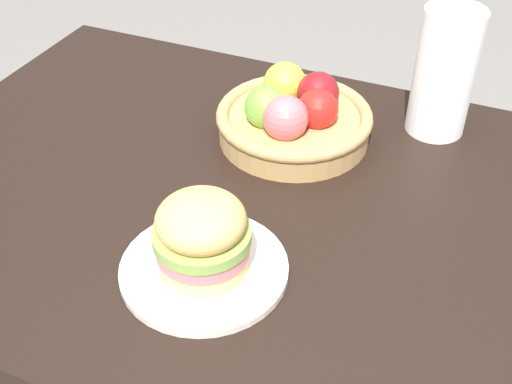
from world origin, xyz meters
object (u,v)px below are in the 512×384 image
Objects in this scene: plate at (204,269)px; fruit_basket at (294,117)px; paper_towel_roll at (444,73)px; sandwich at (202,235)px.

fruit_basket is (-0.00, 0.38, 0.04)m from plate.
fruit_basket is at bearing 90.59° from plate.
sandwich is at bearing -114.35° from paper_towel_roll.
plate is at bearing 180.00° from sandwich.
sandwich is at bearing 0.00° from plate.
sandwich is 0.38m from fruit_basket.
plate is at bearing -89.41° from fruit_basket.
plate is at bearing -114.35° from paper_towel_roll.
plate is 1.04× the size of paper_towel_roll.
paper_towel_roll is at bearing 29.87° from fruit_basket.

